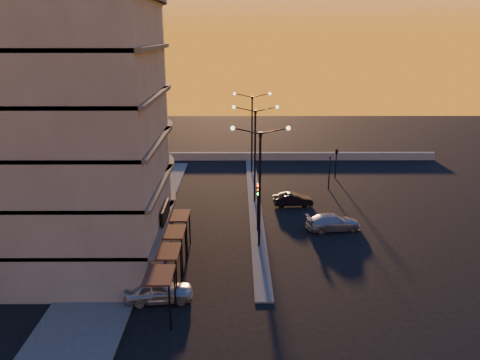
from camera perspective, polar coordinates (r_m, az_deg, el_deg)
name	(u,v)px	position (r m, az deg, el deg)	size (l,w,h in m)	color
ground	(259,247)	(36.73, 2.32, -8.12)	(120.00, 120.00, 0.00)	black
sidewalk_west	(135,226)	(41.28, -12.72, -5.49)	(5.00, 40.00, 0.12)	#454542
median	(255,202)	(45.92, 1.78, -2.66)	(1.20, 36.00, 0.12)	#454542
parapet	(266,156)	(61.16, 3.15, 2.91)	(44.00, 0.50, 1.00)	slate
building	(61,92)	(35.57, -20.95, 9.97)	(14.35, 17.08, 25.00)	slate
streetlamp_near	(260,178)	(34.68, 2.43, 0.24)	(4.32, 0.32, 9.51)	black
streetlamp_mid	(255,147)	(44.32, 1.85, 4.07)	(4.32, 0.32, 9.51)	black
streetlamp_far	(252,127)	(54.09, 1.47, 6.53)	(4.32, 0.32, 9.51)	black
traffic_light_main	(258,199)	(38.26, 2.19, -2.36)	(0.28, 0.44, 4.25)	black
signal_east_a	(329,172)	(50.04, 10.84, 0.99)	(0.13, 0.16, 3.60)	black
signal_east_b	(337,152)	(53.82, 11.69, 3.39)	(0.42, 1.99, 3.60)	black
car_hatchback	(159,290)	(30.02, -9.83, -13.11)	(1.69, 4.20, 1.43)	#9A9EA1
car_sedan	(293,200)	(45.13, 6.48, -2.38)	(1.30, 3.74, 1.23)	black
car_wagon	(333,222)	(40.26, 11.32, -5.06)	(1.87, 4.59, 1.33)	#95979B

